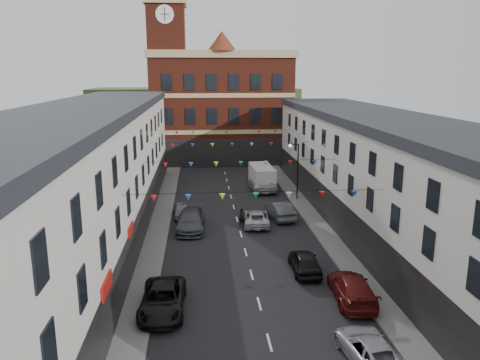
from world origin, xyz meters
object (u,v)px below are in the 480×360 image
object	(u,v)px
car_left_c	(163,300)
moving_car	(256,218)
car_left_e	(182,210)
car_left_d	(191,220)
car_right_e	(280,210)
car_right_b	(370,349)
white_van	(262,177)
car_right_c	(352,288)
pedestrian	(242,218)
car_right_f	(262,184)
car_right_d	(305,262)
street_lamp	(296,164)

from	to	relation	value
car_left_c	moving_car	distance (m)	16.31
car_left_e	moving_car	world-z (taller)	same
car_left_d	car_right_e	bearing A→B (deg)	19.62
car_right_b	moving_car	size ratio (longest dim) A/B	0.98
car_right_e	white_van	xyz separation A→B (m)	(-0.12, 11.47, 0.51)
car_left_d	car_right_e	distance (m)	8.46
car_right_c	pedestrian	distance (m)	14.86
car_right_e	pedestrian	distance (m)	4.21
car_left_e	car_right_f	world-z (taller)	car_right_f
car_left_c	car_right_d	distance (m)	10.17
white_van	car_left_d	bearing A→B (deg)	-122.09
car_right_f	car_left_c	bearing A→B (deg)	69.50
car_right_c	pedestrian	xyz separation A→B (m)	(-5.22, 13.91, 0.07)
street_lamp	car_left_d	xyz separation A→B (m)	(-10.72, -8.49, -3.09)
street_lamp	car_right_d	xyz separation A→B (m)	(-2.95, -17.88, -3.17)
street_lamp	car_right_e	distance (m)	7.26
car_left_c	car_left_e	bearing A→B (deg)	89.71
car_left_e	car_right_b	size ratio (longest dim) A/B	0.84
car_left_d	pedestrian	distance (m)	4.44
car_left_d	white_van	size ratio (longest dim) A/B	0.95
car_right_d	car_right_f	size ratio (longest dim) A/B	0.76
car_right_b	car_right_d	distance (m)	10.12
car_left_e	car_right_d	distance (m)	15.58
car_left_e	car_right_b	bearing A→B (deg)	-72.40
car_left_c	moving_car	size ratio (longest dim) A/B	1.11
car_right_d	white_van	xyz separation A→B (m)	(0.20, 23.33, 0.57)
car_right_d	moving_car	xyz separation A→B (m)	(-2.03, 10.16, -0.08)
car_right_c	car_right_d	xyz separation A→B (m)	(-1.88, 4.14, -0.03)
car_right_c	moving_car	size ratio (longest dim) A/B	1.12
car_left_d	car_left_e	bearing A→B (deg)	105.89
car_right_c	car_right_e	bearing A→B (deg)	-79.99
car_left_d	car_right_c	bearing A→B (deg)	-51.90
car_right_c	car_left_c	bearing A→B (deg)	6.52
car_left_d	car_right_f	distance (m)	15.01
street_lamp	car_right_b	xyz separation A→B (m)	(-2.17, -27.98, -3.26)
pedestrian	moving_car	bearing A→B (deg)	2.08
car_left_e	white_van	xyz separation A→B (m)	(8.81, 10.35, 0.65)
car_left_e	car_right_f	distance (m)	12.67
street_lamp	car_right_f	size ratio (longest dim) A/B	1.06
car_right_f	pedestrian	bearing A→B (deg)	73.01
street_lamp	car_right_d	bearing A→B (deg)	-99.37
car_right_c	moving_car	distance (m)	14.82
car_left_d	white_van	world-z (taller)	white_van
car_left_d	car_right_b	size ratio (longest dim) A/B	1.21
car_right_b	pedestrian	size ratio (longest dim) A/B	2.77
street_lamp	moving_car	bearing A→B (deg)	-122.81
car_right_f	white_van	xyz separation A→B (m)	(0.10, 1.15, 0.51)
car_right_b	moving_car	xyz separation A→B (m)	(-2.81, 20.26, 0.02)
car_right_b	car_right_c	size ratio (longest dim) A/B	0.87
car_left_d	car_right_c	size ratio (longest dim) A/B	1.06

